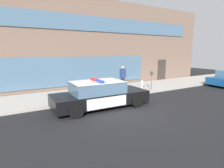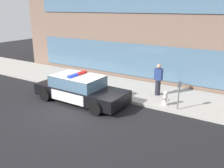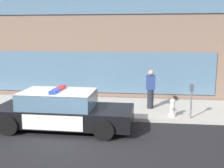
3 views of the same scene
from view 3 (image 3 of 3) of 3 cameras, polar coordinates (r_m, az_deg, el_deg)
name	(u,v)px [view 3 (image 3 of 3)]	position (r m, az deg, el deg)	size (l,w,h in m)	color
ground	(76,139)	(9.44, -7.37, -11.04)	(48.00, 48.00, 0.00)	black
sidewalk	(96,107)	(13.00, -3.22, -4.70)	(48.00, 3.55, 0.15)	#B2ADA3
storefront_building	(138,34)	(19.93, 5.26, 10.12)	(22.34, 11.56, 6.83)	#7A6051
police_cruiser	(62,110)	(10.36, -10.09, -5.24)	(5.00, 2.18, 1.49)	black
fire_hydrant	(172,108)	(11.47, 12.17, -4.72)	(0.34, 0.39, 0.73)	silver
pedestrian_on_sidewalk	(151,89)	(12.44, 7.84, -1.02)	(0.41, 0.28, 1.71)	#23232D
parking_meter	(191,95)	(11.23, 15.82, -2.17)	(0.12, 0.18, 1.34)	slate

